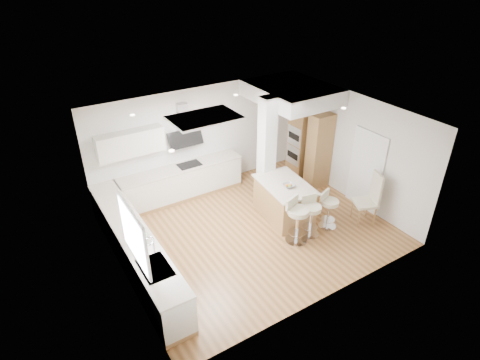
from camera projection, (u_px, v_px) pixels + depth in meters
ground at (251, 230)px, 9.45m from camera, size 6.00×6.00×0.00m
ceiling at (251, 230)px, 9.45m from camera, size 6.00×5.00×0.02m
wall_back at (200, 139)px, 10.60m from camera, size 6.00×0.04×2.80m
wall_left at (117, 221)px, 7.38m from camera, size 0.04×5.00×2.80m
wall_right at (351, 148)px, 10.13m from camera, size 0.04×5.00×2.80m
skylight at (205, 118)px, 8.15m from camera, size 4.10×2.10×0.06m
window_left at (133, 233)px, 6.59m from camera, size 0.06×1.28×1.07m
doorway_right at (366, 171)px, 9.88m from camera, size 0.05×1.00×2.10m
counter_left at (135, 249)px, 8.16m from camera, size 0.63×4.50×1.35m
counter_back at (175, 175)px, 10.32m from camera, size 3.62×0.63×2.50m
pillar at (267, 152)px, 9.94m from camera, size 0.35×0.35×2.80m
soffit at (292, 93)px, 10.15m from camera, size 1.78×2.20×0.40m
oven_column at (308, 146)px, 11.06m from camera, size 0.63×1.21×2.10m
peninsula at (284, 200)px, 9.73m from camera, size 1.16×1.62×1.00m
bar_stool_a at (297, 218)px, 8.81m from camera, size 0.62×0.62×1.10m
bar_stool_b at (311, 214)px, 9.05m from camera, size 0.52×0.52×1.00m
bar_stool_c at (329, 208)px, 9.33m from camera, size 0.54×0.54×0.94m
dining_chair at (371, 197)px, 9.45m from camera, size 0.65×0.65×1.29m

